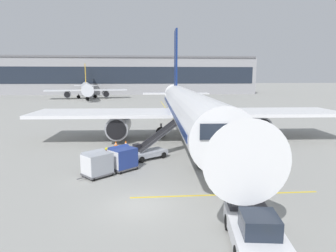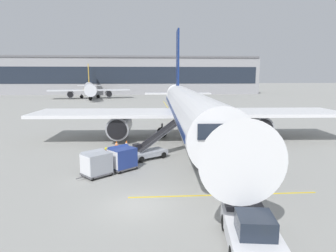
{
  "view_description": "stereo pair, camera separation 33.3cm",
  "coord_description": "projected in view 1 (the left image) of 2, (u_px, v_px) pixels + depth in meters",
  "views": [
    {
      "loc": [
        0.31,
        -16.4,
        7.39
      ],
      "look_at": [
        2.5,
        10.13,
        2.95
      ],
      "focal_mm": 32.05,
      "sensor_mm": 36.0,
      "label": 1
    },
    {
      "loc": [
        0.64,
        -16.43,
        7.39
      ],
      "look_at": [
        2.5,
        10.13,
        2.95
      ],
      "focal_mm": 32.05,
      "sensor_mm": 36.0,
      "label": 2
    }
  ],
  "objects": [
    {
      "name": "ground_crew_by_loader",
      "position": [
        117.0,
        155.0,
        24.57
      ],
      "size": [
        0.32,
        0.56,
        1.74
      ],
      "color": "#333847",
      "rests_on": "ground"
    },
    {
      "name": "baggage_cart_lead",
      "position": [
        122.0,
        158.0,
        23.75
      ],
      "size": [
        2.59,
        2.52,
        1.91
      ],
      "color": "#515156",
      "rests_on": "ground"
    },
    {
      "name": "ground_plane",
      "position": [
        139.0,
        206.0,
        17.32
      ],
      "size": [
        600.0,
        600.0,
        0.0
      ],
      "primitive_type": "plane",
      "color": "gray"
    },
    {
      "name": "terminal_building",
      "position": [
        127.0,
        75.0,
        126.87
      ],
      "size": [
        105.98,
        16.96,
        15.39
      ],
      "color": "#939399",
      "rests_on": "ground"
    },
    {
      "name": "apron_guidance_line_stop_bar",
      "position": [
        225.0,
        195.0,
        18.91
      ],
      "size": [
        12.0,
        0.2,
        0.01
      ],
      "color": "yellow",
      "rests_on": "ground"
    },
    {
      "name": "ground_crew_by_carts",
      "position": [
        107.0,
        157.0,
        24.1
      ],
      "size": [
        0.54,
        0.37,
        1.74
      ],
      "color": "black",
      "rests_on": "ground"
    },
    {
      "name": "apron_guidance_line_lead_in",
      "position": [
        189.0,
        140.0,
        34.84
      ],
      "size": [
        0.2,
        110.0,
        0.01
      ],
      "color": "yellow",
      "rests_on": "ground"
    },
    {
      "name": "distant_airplane",
      "position": [
        87.0,
        89.0,
        99.15
      ],
      "size": [
        26.77,
        35.36,
        11.9
      ],
      "color": "silver",
      "rests_on": "ground"
    },
    {
      "name": "baggage_cart_second",
      "position": [
        97.0,
        163.0,
        22.22
      ],
      "size": [
        2.59,
        2.52,
        1.91
      ],
      "color": "#515156",
      "rests_on": "ground"
    },
    {
      "name": "pushback_tug",
      "position": [
        255.0,
        229.0,
        13.02
      ],
      "size": [
        2.68,
        4.64,
        1.83
      ],
      "color": "silver",
      "rests_on": "ground"
    },
    {
      "name": "safety_cone_wingtip",
      "position": [
        126.0,
        144.0,
        31.6
      ],
      "size": [
        0.61,
        0.61,
        0.69
      ],
      "color": "black",
      "rests_on": "ground"
    },
    {
      "name": "belt_loader",
      "position": [
        150.0,
        148.0,
        27.2
      ],
      "size": [
        5.02,
        3.9,
        3.27
      ],
      "color": "#A3A8B2",
      "rests_on": "ground"
    },
    {
      "name": "parked_airplane",
      "position": [
        187.0,
        108.0,
        35.03
      ],
      "size": [
        35.67,
        46.27,
        15.26
      ],
      "color": "white",
      "rests_on": "ground"
    },
    {
      "name": "safety_cone_engine_keepout",
      "position": [
        116.0,
        144.0,
        31.31
      ],
      "size": [
        0.61,
        0.61,
        0.69
      ],
      "color": "black",
      "rests_on": "ground"
    }
  ]
}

